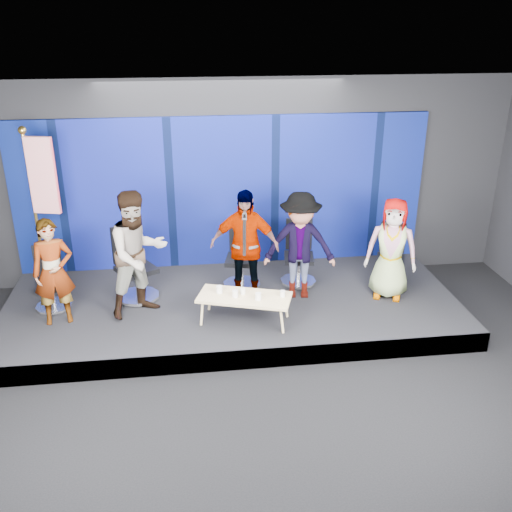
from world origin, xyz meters
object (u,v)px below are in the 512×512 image
(chair_a, at_px, (51,288))
(mug_a, at_px, (219,289))
(mug_b, at_px, (235,294))
(mug_d, at_px, (258,296))
(panelist_d, at_px, (300,246))
(coffee_table, at_px, (244,298))
(mug_e, at_px, (283,294))
(panelist_a, at_px, (53,272))
(chair_b, at_px, (135,275))
(chair_d, at_px, (299,263))
(chair_e, at_px, (390,264))
(panelist_c, at_px, (244,246))
(panelist_e, at_px, (391,249))
(panelist_b, at_px, (138,254))
(flag_stand, at_px, (42,209))
(chair_c, at_px, (242,265))
(mug_c, at_px, (243,291))

(chair_a, height_order, mug_a, chair_a)
(mug_a, distance_m, mug_b, 0.27)
(mug_a, relative_size, mug_d, 1.04)
(panelist_d, height_order, mug_b, panelist_d)
(mug_d, bearing_deg, coffee_table, 143.13)
(mug_a, height_order, mug_e, mug_a)
(panelist_a, height_order, mug_a, panelist_a)
(chair_b, distance_m, mug_d, 2.10)
(chair_d, relative_size, chair_e, 1.06)
(panelist_a, relative_size, mug_b, 15.78)
(chair_b, relative_size, chair_d, 1.11)
(panelist_c, bearing_deg, panelist_e, 8.27)
(chair_b, xyz_separation_m, mug_d, (1.78, -1.10, 0.07))
(mug_d, bearing_deg, panelist_b, 160.01)
(coffee_table, bearing_deg, mug_a, 156.59)
(flag_stand, bearing_deg, mug_a, -9.81)
(chair_d, relative_size, mug_a, 9.81)
(mug_a, relative_size, mug_e, 1.21)
(panelist_b, bearing_deg, chair_e, -23.12)
(panelist_b, bearing_deg, chair_c, -5.81)
(chair_d, distance_m, chair_e, 1.51)
(panelist_a, distance_m, mug_c, 2.68)
(mug_c, bearing_deg, chair_e, 19.94)
(chair_a, height_order, chair_c, chair_c)
(panelist_d, bearing_deg, chair_b, -176.25)
(chair_c, height_order, panelist_c, panelist_c)
(panelist_c, height_order, panelist_e, panelist_c)
(panelist_c, height_order, coffee_table, panelist_c)
(chair_a, height_order, mug_b, chair_a)
(panelist_c, relative_size, flag_stand, 0.67)
(panelist_e, distance_m, mug_b, 2.55)
(panelist_b, relative_size, panelist_e, 1.18)
(mug_a, bearing_deg, panelist_c, 51.72)
(mug_a, bearing_deg, flag_stand, 155.34)
(panelist_a, distance_m, panelist_b, 1.19)
(panelist_d, height_order, mug_c, panelist_d)
(coffee_table, height_order, mug_c, mug_c)
(chair_a, xyz_separation_m, panelist_b, (1.36, -0.34, 0.63))
(chair_b, xyz_separation_m, panelist_d, (2.54, -0.26, 0.47))
(panelist_e, bearing_deg, chair_a, -160.76)
(chair_b, bearing_deg, chair_c, -22.72)
(mug_d, bearing_deg, chair_c, 93.78)
(mug_b, distance_m, mug_e, 0.68)
(panelist_e, relative_size, mug_e, 18.12)
(mug_c, relative_size, mug_e, 0.97)
(chair_b, distance_m, mug_a, 1.50)
(chair_c, distance_m, panelist_e, 2.38)
(panelist_a, relative_size, flag_stand, 0.59)
(mug_a, bearing_deg, panelist_e, 7.98)
(chair_e, xyz_separation_m, mug_a, (-2.87, -0.84, 0.13))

